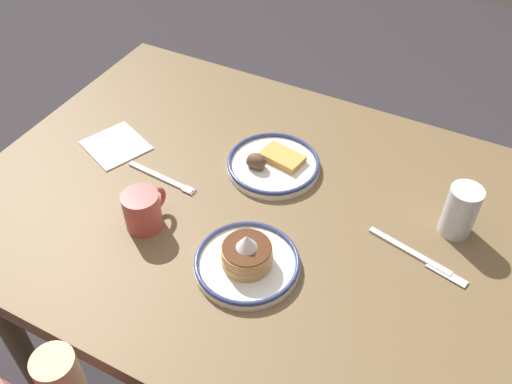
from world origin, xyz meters
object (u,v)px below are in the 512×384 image
object	(u,v)px
plate_center_pancakes	(247,260)
butter_knife	(417,255)
paper_napkin	(116,145)
coffee_mug	(143,209)
fork_far	(162,178)
drinking_glass	(460,213)
plate_near_main	(272,164)

from	to	relation	value
plate_center_pancakes	butter_knife	bearing A→B (deg)	-148.15
plate_center_pancakes	paper_napkin	world-z (taller)	plate_center_pancakes
coffee_mug	butter_knife	world-z (taller)	coffee_mug
plate_center_pancakes	coffee_mug	distance (m)	0.26
coffee_mug	fork_far	xyz separation A→B (m)	(0.05, -0.14, -0.04)
coffee_mug	fork_far	world-z (taller)	coffee_mug
drinking_glass	butter_knife	size ratio (longest dim) A/B	0.54
plate_near_main	coffee_mug	bearing A→B (deg)	60.47
coffee_mug	drinking_glass	size ratio (longest dim) A/B	0.92
plate_near_main	fork_far	bearing A→B (deg)	35.53
plate_near_main	coffee_mug	world-z (taller)	coffee_mug
plate_near_main	plate_center_pancakes	world-z (taller)	plate_center_pancakes
paper_napkin	fork_far	world-z (taller)	fork_far
paper_napkin	butter_knife	size ratio (longest dim) A/B	0.65
paper_napkin	butter_knife	distance (m)	0.81
fork_far	plate_near_main	bearing A→B (deg)	-144.47
drinking_glass	plate_center_pancakes	bearing A→B (deg)	40.02
plate_center_pancakes	fork_far	size ratio (longest dim) A/B	1.12
plate_near_main	plate_center_pancakes	size ratio (longest dim) A/B	1.04
drinking_glass	butter_knife	distance (m)	0.14
plate_near_main	drinking_glass	world-z (taller)	drinking_glass
plate_near_main	drinking_glass	distance (m)	0.46
coffee_mug	drinking_glass	bearing A→B (deg)	-154.18
coffee_mug	plate_near_main	bearing A→B (deg)	-119.53
fork_far	coffee_mug	bearing A→B (deg)	110.34
drinking_glass	fork_far	size ratio (longest dim) A/B	0.62
plate_center_pancakes	plate_near_main	bearing A→B (deg)	-73.38
drinking_glass	butter_knife	world-z (taller)	drinking_glass
coffee_mug	paper_napkin	world-z (taller)	coffee_mug
coffee_mug	paper_napkin	bearing A→B (deg)	-39.58
plate_center_pancakes	paper_napkin	distance (m)	0.53
plate_center_pancakes	paper_napkin	size ratio (longest dim) A/B	1.51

